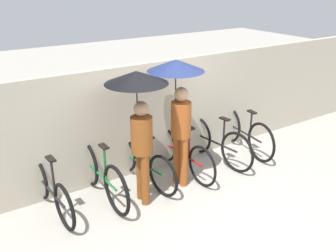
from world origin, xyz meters
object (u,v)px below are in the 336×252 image
(parked_bicycle_2, at_px, (142,163))
(pedestrian_center, at_px, (178,92))
(parked_bicycle_0, at_px, (51,190))
(parked_bicycle_5, at_px, (244,132))
(parked_bicycle_3, at_px, (182,153))
(pedestrian_leading, at_px, (139,105))
(parked_bicycle_4, at_px, (216,142))
(parked_bicycle_1, at_px, (101,175))

(parked_bicycle_2, xyz_separation_m, pedestrian_center, (0.51, -0.29, 1.20))
(parked_bicycle_0, distance_m, parked_bicycle_5, 3.80)
(parked_bicycle_3, distance_m, parked_bicycle_5, 1.52)
(parked_bicycle_0, height_order, pedestrian_leading, pedestrian_leading)
(pedestrian_leading, bearing_deg, parked_bicycle_3, 25.52)
(parked_bicycle_0, distance_m, pedestrian_center, 2.37)
(parked_bicycle_2, relative_size, pedestrian_leading, 0.86)
(parked_bicycle_4, bearing_deg, parked_bicycle_0, 83.22)
(parked_bicycle_2, xyz_separation_m, parked_bicycle_4, (1.52, -0.08, 0.02))
(parked_bicycle_2, distance_m, pedestrian_leading, 1.27)
(parked_bicycle_0, xyz_separation_m, pedestrian_center, (2.02, -0.28, 1.20))
(pedestrian_center, bearing_deg, parked_bicycle_3, 37.59)
(parked_bicycle_2, height_order, pedestrian_leading, pedestrian_leading)
(parked_bicycle_3, distance_m, pedestrian_leading, 1.59)
(parked_bicycle_5, bearing_deg, parked_bicycle_2, 96.55)
(parked_bicycle_0, distance_m, parked_bicycle_2, 1.52)
(parked_bicycle_5, bearing_deg, parked_bicycle_3, 98.75)
(parked_bicycle_1, distance_m, parked_bicycle_4, 2.28)
(parked_bicycle_2, bearing_deg, pedestrian_leading, 140.73)
(parked_bicycle_1, xyz_separation_m, parked_bicycle_4, (2.28, -0.01, -0.01))
(parked_bicycle_3, bearing_deg, parked_bicycle_5, -89.34)
(parked_bicycle_4, bearing_deg, parked_bicycle_5, -91.59)
(parked_bicycle_0, distance_m, pedestrian_leading, 1.77)
(parked_bicycle_2, relative_size, parked_bicycle_5, 0.98)
(parked_bicycle_4, bearing_deg, pedestrian_center, 96.38)
(parked_bicycle_5, bearing_deg, parked_bicycle_0, 96.98)
(parked_bicycle_5, bearing_deg, parked_bicycle_4, 101.14)
(parked_bicycle_3, xyz_separation_m, parked_bicycle_5, (1.52, 0.04, 0.02))
(parked_bicycle_5, height_order, pedestrian_leading, pedestrian_leading)
(parked_bicycle_5, xyz_separation_m, pedestrian_center, (-1.77, -0.27, 1.17))
(parked_bicycle_0, height_order, parked_bicycle_5, parked_bicycle_5)
(parked_bicycle_3, xyz_separation_m, pedestrian_center, (-0.25, -0.23, 1.19))
(parked_bicycle_3, xyz_separation_m, pedestrian_leading, (-1.01, -0.35, 1.17))
(parked_bicycle_3, bearing_deg, parked_bicycle_1, 88.99)
(parked_bicycle_5, bearing_deg, pedestrian_leading, 105.87)
(parked_bicycle_3, relative_size, parked_bicycle_5, 1.02)
(parked_bicycle_1, xyz_separation_m, pedestrian_center, (1.27, -0.23, 1.16))
(parked_bicycle_3, bearing_deg, parked_bicycle_4, -91.74)
(parked_bicycle_2, height_order, pedestrian_center, pedestrian_center)
(parked_bicycle_5, bearing_deg, parked_bicycle_1, 97.91)
(parked_bicycle_3, height_order, parked_bicycle_5, parked_bicycle_5)
(parked_bicycle_0, height_order, parked_bicycle_1, parked_bicycle_0)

